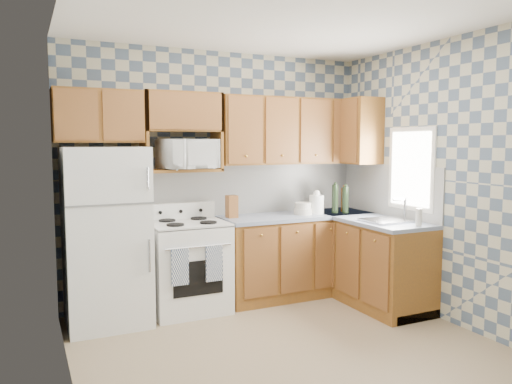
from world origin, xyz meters
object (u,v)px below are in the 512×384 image
at_px(stove_body, 188,267).
at_px(electric_kettle, 317,204).
at_px(refrigerator, 106,236).
at_px(microwave, 188,154).

bearing_deg(stove_body, electric_kettle, -1.47).
distance_m(refrigerator, microwave, 1.15).
bearing_deg(stove_body, microwave, 67.53).
relative_size(stove_body, electric_kettle, 4.31).
xyz_separation_m(stove_body, microwave, (0.04, 0.10, 1.15)).
height_order(refrigerator, stove_body, refrigerator).
relative_size(stove_body, microwave, 1.63).
height_order(refrigerator, microwave, microwave).
bearing_deg(electric_kettle, refrigerator, 179.66).
relative_size(microwave, electric_kettle, 2.65).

